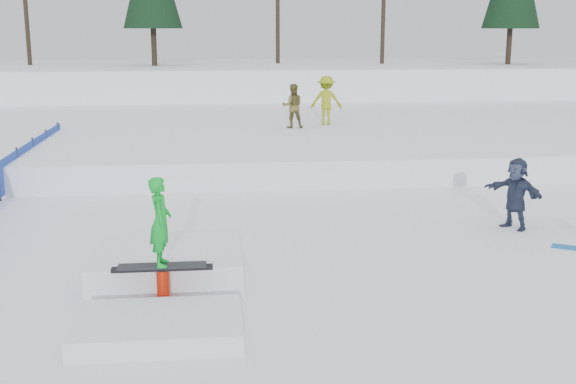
{
  "coord_description": "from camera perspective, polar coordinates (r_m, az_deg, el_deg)",
  "views": [
    {
      "loc": [
        -1.05,
        -12.28,
        4.34
      ],
      "look_at": [
        0.5,
        2.0,
        1.1
      ],
      "focal_mm": 45.0,
      "sensor_mm": 36.0,
      "label": 1
    }
  ],
  "objects": [
    {
      "name": "spectator_dark",
      "position": [
        16.73,
        17.56,
        -0.11
      ],
      "size": [
        1.15,
        1.52,
        1.6
      ],
      "primitive_type": "imported",
      "rotation": [
        0.0,
        0.0,
        -1.05
      ],
      "color": "#252E47",
      "rests_on": "ground"
    },
    {
      "name": "snow_midrise",
      "position": [
        28.58,
        -4.05,
        4.75
      ],
      "size": [
        50.0,
        18.0,
        0.8
      ],
      "primitive_type": "cube",
      "color": "white",
      "rests_on": "ground"
    },
    {
      "name": "ground",
      "position": [
        13.07,
        -1.24,
        -6.69
      ],
      "size": [
        120.0,
        120.0,
        0.0
      ],
      "primitive_type": "plane",
      "color": "white"
    },
    {
      "name": "walker_olive",
      "position": [
        26.64,
        0.37,
        6.82
      ],
      "size": [
        0.79,
        0.62,
        1.61
      ],
      "primitive_type": "imported",
      "rotation": [
        0.0,
        0.0,
        3.13
      ],
      "color": "brown",
      "rests_on": "snow_midrise"
    },
    {
      "name": "snow_berm",
      "position": [
        42.41,
        -4.82,
        8.42
      ],
      "size": [
        60.0,
        14.0,
        2.4
      ],
      "primitive_type": "cube",
      "color": "white",
      "rests_on": "ground"
    },
    {
      "name": "jib_rail_feature",
      "position": [
        12.36,
        -9.68,
        -6.54
      ],
      "size": [
        2.6,
        4.4,
        2.11
      ],
      "color": "white",
      "rests_on": "ground"
    },
    {
      "name": "walker_ygreen",
      "position": [
        27.56,
        3.04,
        7.24
      ],
      "size": [
        1.3,
        0.9,
        1.84
      ],
      "primitive_type": "imported",
      "rotation": [
        0.0,
        0.0,
        2.95
      ],
      "color": "#899613",
      "rests_on": "snow_midrise"
    }
  ]
}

